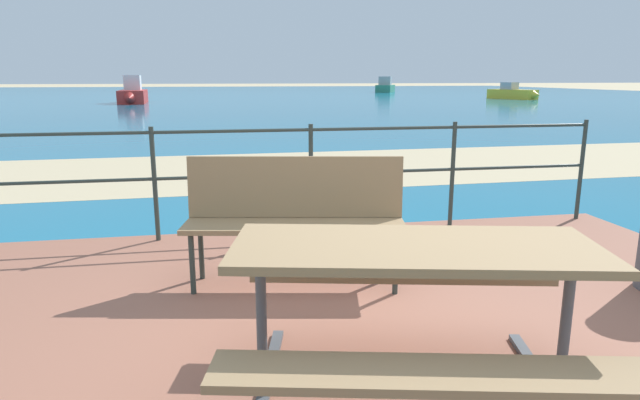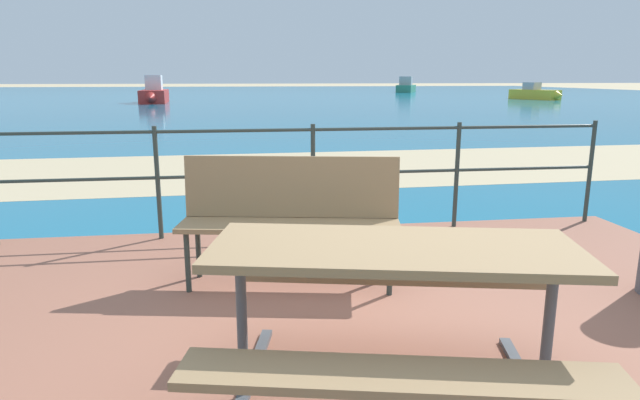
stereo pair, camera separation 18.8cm
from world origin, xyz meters
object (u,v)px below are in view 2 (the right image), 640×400
at_px(picnic_table, 393,287).
at_px(boat_mid, 154,94).
at_px(boat_near, 406,87).
at_px(boat_far, 535,93).
at_px(park_bench, 291,209).

height_order(picnic_table, boat_mid, boat_mid).
height_order(picnic_table, boat_near, boat_near).
distance_m(picnic_table, boat_far, 39.04).
distance_m(picnic_table, park_bench, 1.68).
distance_m(picnic_table, boat_mid, 32.82).
bearing_deg(boat_near, park_bench, -172.16).
height_order(park_bench, boat_mid, boat_mid).
bearing_deg(park_bench, boat_far, 68.55).
relative_size(park_bench, boat_far, 0.40).
height_order(boat_near, boat_mid, boat_mid).
bearing_deg(boat_near, boat_mid, 157.71).
height_order(park_bench, boat_near, boat_near).
relative_size(picnic_table, boat_far, 0.46).
xyz_separation_m(boat_mid, boat_far, (25.47, 1.40, -0.13)).
distance_m(park_bench, boat_mid, 31.14).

